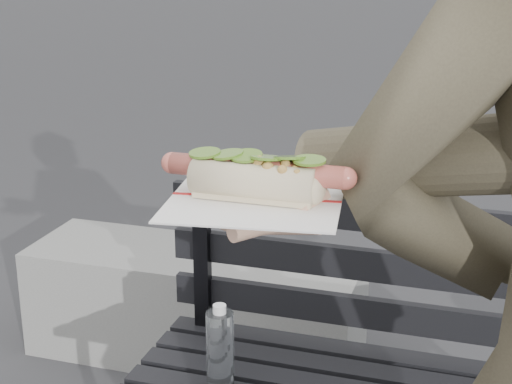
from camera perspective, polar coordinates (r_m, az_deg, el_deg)
park_bench at (r=1.90m, az=14.00°, el=-12.50°), size 1.50×0.44×0.88m
concrete_block at (r=2.89m, az=-4.47°, el=-8.17°), size 1.20×0.40×0.40m
held_hotdog at (r=0.88m, az=13.56°, el=1.98°), size 0.63×0.30×0.20m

